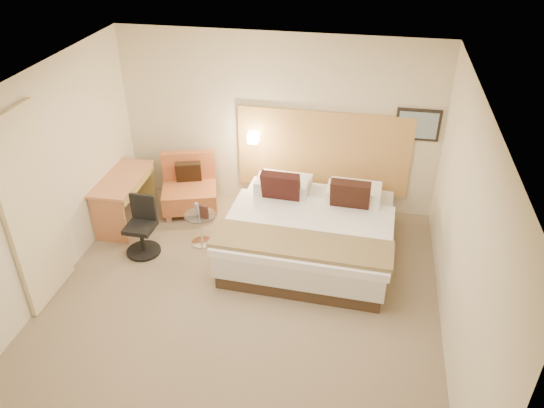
% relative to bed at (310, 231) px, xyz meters
% --- Properties ---
extents(floor, '(4.80, 5.00, 0.02)m').
position_rel_bed_xyz_m(floor, '(-0.69, -1.22, -0.36)').
color(floor, '#816F57').
rests_on(floor, ground).
extents(ceiling, '(4.80, 5.00, 0.02)m').
position_rel_bed_xyz_m(ceiling, '(-0.69, -1.22, 2.36)').
color(ceiling, white).
rests_on(ceiling, floor).
extents(wall_back, '(4.80, 0.02, 2.70)m').
position_rel_bed_xyz_m(wall_back, '(-0.69, 1.29, 1.00)').
color(wall_back, beige).
rests_on(wall_back, floor).
extents(wall_front, '(4.80, 0.02, 2.70)m').
position_rel_bed_xyz_m(wall_front, '(-0.69, -3.73, 1.00)').
color(wall_front, beige).
rests_on(wall_front, floor).
extents(wall_left, '(0.02, 5.00, 2.70)m').
position_rel_bed_xyz_m(wall_left, '(-3.10, -1.22, 1.00)').
color(wall_left, beige).
rests_on(wall_left, floor).
extents(wall_right, '(0.02, 5.00, 2.70)m').
position_rel_bed_xyz_m(wall_right, '(1.72, -1.22, 1.00)').
color(wall_right, beige).
rests_on(wall_right, floor).
extents(headboard_panel, '(2.60, 0.04, 1.30)m').
position_rel_bed_xyz_m(headboard_panel, '(0.01, 1.25, 0.60)').
color(headboard_panel, '#BB8849').
rests_on(headboard_panel, wall_back).
extents(art_frame, '(0.62, 0.03, 0.47)m').
position_rel_bed_xyz_m(art_frame, '(1.33, 1.26, 1.15)').
color(art_frame, black).
rests_on(art_frame, wall_back).
extents(art_canvas, '(0.54, 0.01, 0.39)m').
position_rel_bed_xyz_m(art_canvas, '(1.33, 1.24, 1.15)').
color(art_canvas, gray).
rests_on(art_canvas, wall_back).
extents(lamp_arm, '(0.02, 0.12, 0.02)m').
position_rel_bed_xyz_m(lamp_arm, '(-1.04, 1.20, 0.80)').
color(lamp_arm, silver).
rests_on(lamp_arm, wall_back).
extents(lamp_shade, '(0.15, 0.15, 0.15)m').
position_rel_bed_xyz_m(lamp_shade, '(-1.04, 1.14, 0.80)').
color(lamp_shade, '#F6E5C0').
rests_on(lamp_shade, wall_back).
extents(curtain, '(0.06, 0.90, 2.42)m').
position_rel_bed_xyz_m(curtain, '(-3.05, -1.47, 0.87)').
color(curtain, beige).
rests_on(curtain, wall_left).
extents(bottle_a, '(0.06, 0.06, 0.17)m').
position_rel_bed_xyz_m(bottle_a, '(-1.58, -0.08, 0.22)').
color(bottle_a, '#7A8CBD').
rests_on(bottle_a, side_table).
extents(menu_folder, '(0.12, 0.06, 0.19)m').
position_rel_bed_xyz_m(menu_folder, '(-1.45, -0.15, 0.23)').
color(menu_folder, '#391E17').
rests_on(menu_folder, side_table).
extents(bed, '(2.28, 2.22, 1.07)m').
position_rel_bed_xyz_m(bed, '(0.00, 0.00, 0.00)').
color(bed, '#38291C').
rests_on(bed, floor).
extents(lounge_chair, '(0.99, 0.93, 0.87)m').
position_rel_bed_xyz_m(lounge_chair, '(-2.00, 0.81, -0.00)').
color(lounge_chair, tan).
rests_on(lounge_chair, floor).
extents(side_table, '(0.49, 0.49, 0.49)m').
position_rel_bed_xyz_m(side_table, '(-1.54, -0.09, -0.08)').
color(side_table, white).
rests_on(side_table, floor).
extents(desk, '(0.58, 1.21, 0.75)m').
position_rel_bed_xyz_m(desk, '(-2.81, 0.27, 0.24)').
color(desk, '#C7784E').
rests_on(desk, floor).
extents(desk_chair, '(0.48, 0.48, 0.83)m').
position_rel_bed_xyz_m(desk_chair, '(-2.27, -0.41, -0.01)').
color(desk_chair, black).
rests_on(desk_chair, floor).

